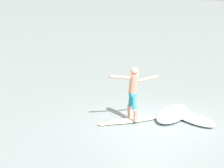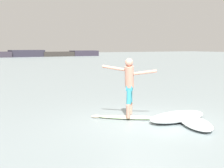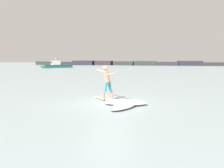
% 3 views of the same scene
% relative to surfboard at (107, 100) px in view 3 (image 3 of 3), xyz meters
% --- Properties ---
extents(ground_plane, '(200.00, 200.00, 0.00)m').
position_rel_surfboard_xyz_m(ground_plane, '(0.17, -0.65, -0.05)').
color(ground_plane, gray).
extents(rock_jetty_breakwater, '(70.01, 5.04, 1.51)m').
position_rel_surfboard_xyz_m(rock_jetty_breakwater, '(-3.38, 61.35, 0.61)').
color(rock_jetty_breakwater, '#2D3229').
rests_on(rock_jetty_breakwater, ground).
extents(surfboard, '(2.05, 1.70, 0.22)m').
position_rel_surfboard_xyz_m(surfboard, '(0.00, 0.00, 0.00)').
color(surfboard, beige).
rests_on(surfboard, ground).
extents(surfer, '(1.38, 1.18, 1.86)m').
position_rel_surfboard_xyz_m(surfer, '(-0.01, -0.07, 1.15)').
color(surfer, tan).
rests_on(surfer, surfboard).
extents(fishing_boat_near_jetty, '(6.83, 6.45, 2.62)m').
position_rel_surfboard_xyz_m(fishing_boat_near_jetty, '(-21.30, 38.30, 0.52)').
color(fishing_boat_near_jetty, '#215E5E').
rests_on(fishing_boat_near_jetty, ground).
extents(wave_foam_at_tail, '(2.24, 1.15, 0.27)m').
position_rel_surfboard_xyz_m(wave_foam_at_tail, '(1.17, -1.04, 0.09)').
color(wave_foam_at_tail, white).
rests_on(wave_foam_at_tail, ground).
extents(wave_foam_at_nose, '(1.50, 2.03, 0.21)m').
position_rel_surfboard_xyz_m(wave_foam_at_nose, '(1.17, -1.81, 0.06)').
color(wave_foam_at_nose, white).
rests_on(wave_foam_at_nose, ground).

